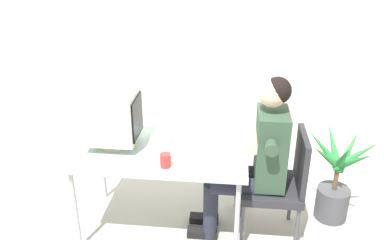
{
  "coord_description": "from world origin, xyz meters",
  "views": [
    {
      "loc": [
        0.53,
        -2.71,
        2.23
      ],
      "look_at": [
        0.24,
        0.0,
        0.97
      ],
      "focal_mm": 38.42,
      "sensor_mm": 36.0,
      "label": 1
    }
  ],
  "objects_px": {
    "person_seated": "(255,155)",
    "potted_plant": "(336,181)",
    "desk": "(161,154)",
    "keyboard": "(159,148)",
    "office_chair": "(280,181)",
    "crt_monitor": "(113,117)",
    "desk_mug": "(166,160)"
  },
  "relations": [
    {
      "from": "desk",
      "to": "keyboard",
      "type": "distance_m",
      "value": 0.07
    },
    {
      "from": "person_seated",
      "to": "office_chair",
      "type": "bearing_deg",
      "value": -0.0
    },
    {
      "from": "person_seated",
      "to": "desk_mug",
      "type": "xyz_separation_m",
      "value": [
        -0.63,
        -0.24,
        0.05
      ]
    },
    {
      "from": "crt_monitor",
      "to": "keyboard",
      "type": "height_order",
      "value": "crt_monitor"
    },
    {
      "from": "keyboard",
      "to": "office_chair",
      "type": "height_order",
      "value": "office_chair"
    },
    {
      "from": "crt_monitor",
      "to": "potted_plant",
      "type": "xyz_separation_m",
      "value": [
        1.76,
        0.25,
        -0.6
      ]
    },
    {
      "from": "desk",
      "to": "desk_mug",
      "type": "relative_size",
      "value": 12.97
    },
    {
      "from": "desk",
      "to": "desk_mug",
      "type": "xyz_separation_m",
      "value": [
        0.08,
        -0.26,
        0.1
      ]
    },
    {
      "from": "person_seated",
      "to": "desk_mug",
      "type": "height_order",
      "value": "person_seated"
    },
    {
      "from": "office_chair",
      "to": "desk_mug",
      "type": "relative_size",
      "value": 8.91
    },
    {
      "from": "office_chair",
      "to": "person_seated",
      "type": "relative_size",
      "value": 0.68
    },
    {
      "from": "office_chair",
      "to": "potted_plant",
      "type": "xyz_separation_m",
      "value": [
        0.49,
        0.27,
        -0.15
      ]
    },
    {
      "from": "desk",
      "to": "person_seated",
      "type": "xyz_separation_m",
      "value": [
        0.71,
        -0.02,
        0.05
      ]
    },
    {
      "from": "keyboard",
      "to": "person_seated",
      "type": "xyz_separation_m",
      "value": [
        0.73,
        0.0,
        -0.02
      ]
    },
    {
      "from": "keyboard",
      "to": "office_chair",
      "type": "bearing_deg",
      "value": 0.05
    },
    {
      "from": "office_chair",
      "to": "potted_plant",
      "type": "height_order",
      "value": "office_chair"
    },
    {
      "from": "office_chair",
      "to": "potted_plant",
      "type": "relative_size",
      "value": 1.11
    },
    {
      "from": "office_chair",
      "to": "desk_mug",
      "type": "height_order",
      "value": "office_chair"
    },
    {
      "from": "desk",
      "to": "keyboard",
      "type": "bearing_deg",
      "value": -130.5
    },
    {
      "from": "person_seated",
      "to": "potted_plant",
      "type": "xyz_separation_m",
      "value": [
        0.69,
        0.27,
        -0.36
      ]
    },
    {
      "from": "desk_mug",
      "to": "person_seated",
      "type": "bearing_deg",
      "value": 20.72
    },
    {
      "from": "desk",
      "to": "office_chair",
      "type": "relative_size",
      "value": 1.46
    },
    {
      "from": "crt_monitor",
      "to": "keyboard",
      "type": "distance_m",
      "value": 0.42
    },
    {
      "from": "keyboard",
      "to": "potted_plant",
      "type": "distance_m",
      "value": 1.49
    },
    {
      "from": "person_seated",
      "to": "potted_plant",
      "type": "height_order",
      "value": "person_seated"
    },
    {
      "from": "potted_plant",
      "to": "office_chair",
      "type": "bearing_deg",
      "value": -150.72
    },
    {
      "from": "crt_monitor",
      "to": "desk_mug",
      "type": "distance_m",
      "value": 0.55
    },
    {
      "from": "office_chair",
      "to": "potted_plant",
      "type": "bearing_deg",
      "value": 29.28
    },
    {
      "from": "crt_monitor",
      "to": "potted_plant",
      "type": "relative_size",
      "value": 0.53
    },
    {
      "from": "desk",
      "to": "keyboard",
      "type": "height_order",
      "value": "keyboard"
    },
    {
      "from": "keyboard",
      "to": "desk_mug",
      "type": "bearing_deg",
      "value": -68.38
    },
    {
      "from": "keyboard",
      "to": "person_seated",
      "type": "relative_size",
      "value": 0.32
    }
  ]
}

